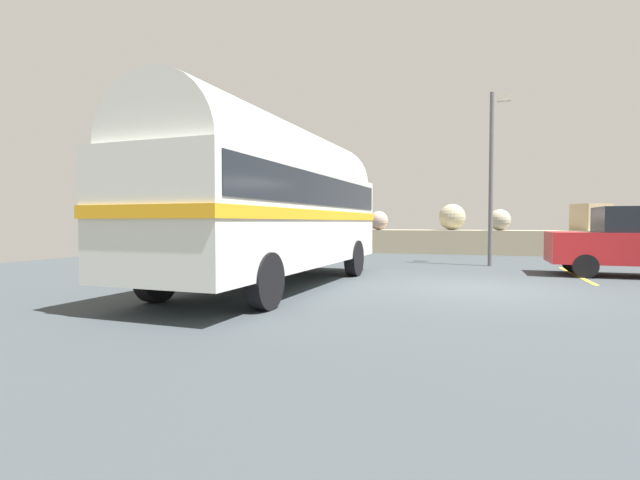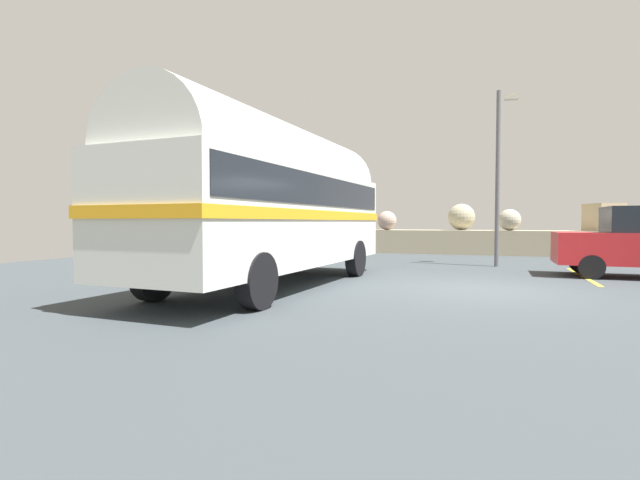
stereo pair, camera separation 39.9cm
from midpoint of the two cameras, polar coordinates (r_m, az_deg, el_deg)
ground at (r=10.78m, az=17.99°, el=-5.72°), size 32.00×26.00×0.02m
breakwater at (r=22.49m, az=17.69°, el=0.24°), size 31.36×2.13×2.48m
vintage_coach at (r=10.60m, az=-6.67°, el=5.30°), size 2.89×8.70×3.70m
parked_car_nearest at (r=14.87m, az=33.46°, el=-0.09°), size 4.12×1.77×1.86m
lamp_post at (r=16.57m, az=19.67°, el=8.27°), size 0.69×0.76×5.72m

